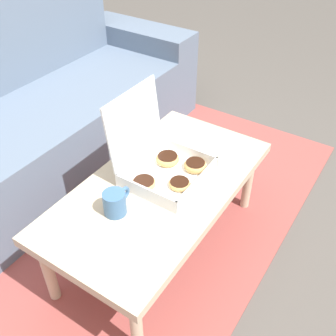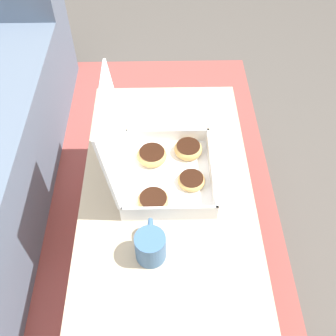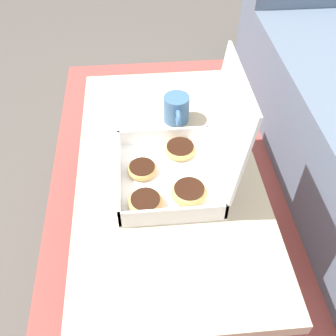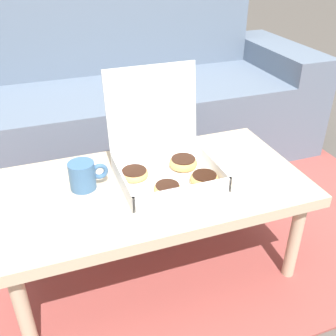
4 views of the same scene
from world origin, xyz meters
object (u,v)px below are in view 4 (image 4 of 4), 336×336
object	(u,v)px
coffee_table	(152,193)
coffee_mug	(83,175)
couch	(99,104)
pastry_box	(168,160)

from	to	relation	value
coffee_table	coffee_mug	xyz separation A→B (m)	(-0.22, 0.05, 0.09)
couch	coffee_mug	bearing A→B (deg)	-103.84
coffee_mug	coffee_table	bearing A→B (deg)	-13.03
coffee_table	coffee_mug	distance (m)	0.24
couch	pastry_box	distance (m)	0.92
coffee_table	coffee_mug	size ratio (longest dim) A/B	8.04
coffee_table	pastry_box	xyz separation A→B (m)	(0.07, 0.03, 0.10)
coffee_table	coffee_mug	world-z (taller)	coffee_mug
coffee_table	pastry_box	size ratio (longest dim) A/B	2.98
coffee_table	coffee_mug	bearing A→B (deg)	166.97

